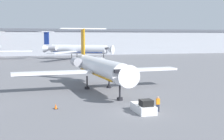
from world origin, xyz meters
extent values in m
plane|color=slate|center=(0.00, 0.00, 0.00)|extent=(600.00, 600.00, 0.00)
cube|color=#9EA3AD|center=(0.00, 120.00, 5.52)|extent=(180.00, 16.00, 11.05)
cube|color=#4C515B|center=(0.00, 120.00, 11.65)|extent=(180.00, 16.80, 1.20)
cylinder|color=white|center=(-0.78, 16.09, 3.65)|extent=(4.19, 19.67, 2.94)
cone|color=white|center=(-0.08, 5.17, 3.65)|extent=(3.09, 2.54, 2.94)
cube|color=black|center=(-0.14, 6.11, 4.16)|extent=(2.54, 0.86, 0.44)
cone|color=white|center=(-1.51, 27.45, 3.65)|extent=(2.85, 3.40, 2.65)
cube|color=orange|center=(-0.78, 16.09, 2.69)|extent=(3.77, 17.71, 0.20)
cube|color=white|center=(6.80, 17.56, 2.99)|extent=(12.52, 3.42, 0.36)
cube|color=white|center=(-8.48, 16.57, 2.99)|extent=(12.52, 3.42, 0.36)
cylinder|color=#ADADB7|center=(0.89, 24.42, 4.02)|extent=(1.82, 3.06, 1.63)
cylinder|color=#ADADB7|center=(-3.50, 24.13, 4.02)|extent=(1.82, 3.06, 1.63)
cube|color=orange|center=(-1.55, 28.09, 7.64)|extent=(0.38, 2.21, 5.03)
cube|color=white|center=(-1.55, 28.09, 10.15)|extent=(9.16, 2.38, 0.20)
cylinder|color=black|center=(-0.22, 7.35, 1.09)|extent=(0.24, 0.24, 2.18)
cylinder|color=black|center=(-0.22, 7.35, 0.20)|extent=(0.80, 0.80, 0.40)
cylinder|color=black|center=(-2.79, 17.54, 1.09)|extent=(0.24, 0.24, 2.18)
cylinder|color=black|center=(-2.79, 17.54, 0.20)|extent=(0.80, 0.80, 0.40)
cylinder|color=black|center=(1.03, 17.79, 1.09)|extent=(0.24, 0.24, 2.18)
cylinder|color=black|center=(1.03, 17.79, 0.20)|extent=(0.80, 0.80, 0.40)
cube|color=silver|center=(0.45, 0.23, 0.47)|extent=(1.89, 3.81, 0.93)
cube|color=black|center=(0.45, -0.61, 1.28)|extent=(1.32, 1.37, 0.70)
cube|color=black|center=(0.45, 2.06, 0.33)|extent=(1.70, 0.30, 0.56)
cube|color=#232838|center=(2.19, 0.11, 0.42)|extent=(0.32, 0.20, 0.85)
cube|color=orange|center=(2.19, 0.11, 1.18)|extent=(0.40, 0.24, 0.67)
sphere|color=tan|center=(2.19, 0.11, 1.64)|extent=(0.25, 0.25, 0.25)
cube|color=black|center=(-9.06, 4.54, 0.02)|extent=(0.51, 0.51, 0.04)
cone|color=orange|center=(-9.06, 4.54, 0.34)|extent=(0.36, 0.36, 0.59)
cube|color=white|center=(-18.02, 92.48, 3.09)|extent=(15.85, 5.56, 0.36)
cylinder|color=silver|center=(6.76, 85.56, 3.87)|extent=(20.44, 16.24, 3.35)
cone|color=silver|center=(17.07, 78.00, 3.87)|extent=(4.15, 4.29, 3.35)
cube|color=black|center=(16.20, 78.63, 4.46)|extent=(2.25, 2.71, 0.44)
cone|color=silver|center=(-3.96, 93.42, 3.87)|extent=(4.76, 4.61, 3.02)
cube|color=navy|center=(6.76, 85.56, 2.78)|extent=(18.39, 14.62, 0.20)
cube|color=silver|center=(11.61, 94.10, 3.12)|extent=(12.14, 14.92, 0.36)
cube|color=silver|center=(0.07, 78.37, 3.12)|extent=(12.14, 14.92, 0.36)
cylinder|color=#ADADB7|center=(0.53, 93.32, 4.29)|extent=(3.60, 3.39, 2.00)
cylinder|color=#ADADB7|center=(-2.52, 89.17, 4.29)|extent=(3.60, 3.39, 2.00)
cube|color=navy|center=(-4.55, 93.85, 8.05)|extent=(1.92, 1.49, 5.00)
cube|color=silver|center=(-4.55, 93.85, 10.55)|extent=(6.77, 8.32, 0.20)
cylinder|color=black|center=(15.18, 79.38, 1.10)|extent=(0.24, 0.24, 2.19)
cylinder|color=black|center=(15.18, 79.38, 0.20)|extent=(0.80, 0.80, 0.40)
cylinder|color=black|center=(4.06, 84.83, 1.10)|extent=(0.24, 0.24, 2.19)
cylinder|color=black|center=(4.06, 84.83, 0.20)|extent=(0.80, 0.80, 0.40)
cylinder|color=black|center=(6.64, 88.35, 1.10)|extent=(0.24, 0.24, 2.19)
cylinder|color=black|center=(6.64, 88.35, 0.20)|extent=(0.80, 0.80, 0.40)
camera|label=1|loc=(-12.21, -32.47, 8.60)|focal=50.00mm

